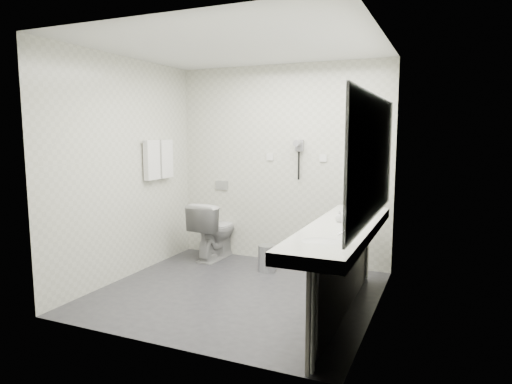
% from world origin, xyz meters
% --- Properties ---
extents(floor, '(2.80, 2.80, 0.00)m').
position_xyz_m(floor, '(0.00, 0.00, 0.00)').
color(floor, '#2D2D32').
rests_on(floor, ground).
extents(ceiling, '(2.80, 2.80, 0.00)m').
position_xyz_m(ceiling, '(0.00, 0.00, 2.50)').
color(ceiling, silver).
rests_on(ceiling, wall_back).
extents(wall_back, '(2.80, 0.00, 2.80)m').
position_xyz_m(wall_back, '(0.00, 1.30, 1.25)').
color(wall_back, beige).
rests_on(wall_back, floor).
extents(wall_front, '(2.80, 0.00, 2.80)m').
position_xyz_m(wall_front, '(0.00, -1.30, 1.25)').
color(wall_front, beige).
rests_on(wall_front, floor).
extents(wall_left, '(0.00, 2.60, 2.60)m').
position_xyz_m(wall_left, '(-1.40, 0.00, 1.25)').
color(wall_left, beige).
rests_on(wall_left, floor).
extents(wall_right, '(0.00, 2.60, 2.60)m').
position_xyz_m(wall_right, '(1.40, 0.00, 1.25)').
color(wall_right, beige).
rests_on(wall_right, floor).
extents(vanity_counter, '(0.55, 2.20, 0.10)m').
position_xyz_m(vanity_counter, '(1.12, -0.20, 0.80)').
color(vanity_counter, silver).
rests_on(vanity_counter, floor).
extents(vanity_panel, '(0.03, 2.15, 0.75)m').
position_xyz_m(vanity_panel, '(1.15, -0.20, 0.38)').
color(vanity_panel, gray).
rests_on(vanity_panel, floor).
extents(vanity_post_near, '(0.06, 0.06, 0.75)m').
position_xyz_m(vanity_post_near, '(1.18, -1.24, 0.38)').
color(vanity_post_near, silver).
rests_on(vanity_post_near, floor).
extents(vanity_post_far, '(0.06, 0.06, 0.75)m').
position_xyz_m(vanity_post_far, '(1.18, 0.84, 0.38)').
color(vanity_post_far, silver).
rests_on(vanity_post_far, floor).
extents(mirror, '(0.02, 2.20, 1.05)m').
position_xyz_m(mirror, '(1.39, -0.20, 1.45)').
color(mirror, '#B2BCC6').
rests_on(mirror, wall_right).
extents(basin_near, '(0.40, 0.31, 0.05)m').
position_xyz_m(basin_near, '(1.12, -0.85, 0.83)').
color(basin_near, silver).
rests_on(basin_near, vanity_counter).
extents(basin_far, '(0.40, 0.31, 0.05)m').
position_xyz_m(basin_far, '(1.12, 0.45, 0.83)').
color(basin_far, silver).
rests_on(basin_far, vanity_counter).
extents(faucet_near, '(0.04, 0.04, 0.15)m').
position_xyz_m(faucet_near, '(1.32, -0.85, 0.92)').
color(faucet_near, silver).
rests_on(faucet_near, vanity_counter).
extents(faucet_far, '(0.04, 0.04, 0.15)m').
position_xyz_m(faucet_far, '(1.32, 0.45, 0.92)').
color(faucet_far, silver).
rests_on(faucet_far, vanity_counter).
extents(soap_bottle_a, '(0.06, 0.06, 0.11)m').
position_xyz_m(soap_bottle_a, '(1.25, -0.11, 0.91)').
color(soap_bottle_a, silver).
rests_on(soap_bottle_a, vanity_counter).
extents(soap_bottle_b, '(0.11, 0.11, 0.10)m').
position_xyz_m(soap_bottle_b, '(1.08, -0.07, 0.90)').
color(soap_bottle_b, silver).
rests_on(soap_bottle_b, vanity_counter).
extents(soap_bottle_c, '(0.06, 0.06, 0.12)m').
position_xyz_m(soap_bottle_c, '(1.14, -0.17, 0.91)').
color(soap_bottle_c, silver).
rests_on(soap_bottle_c, vanity_counter).
extents(glass_left, '(0.08, 0.08, 0.12)m').
position_xyz_m(glass_left, '(1.23, 0.03, 0.91)').
color(glass_left, silver).
rests_on(glass_left, vanity_counter).
extents(toilet, '(0.46, 0.77, 0.76)m').
position_xyz_m(toilet, '(-0.84, 1.04, 0.38)').
color(toilet, silver).
rests_on(toilet, floor).
extents(flush_plate, '(0.18, 0.02, 0.12)m').
position_xyz_m(flush_plate, '(-0.85, 1.29, 0.95)').
color(flush_plate, '#B2B5BA').
rests_on(flush_plate, wall_back).
extents(pedal_bin, '(0.24, 0.24, 0.31)m').
position_xyz_m(pedal_bin, '(0.02, 0.79, 0.15)').
color(pedal_bin, '#B2B5BA').
rests_on(pedal_bin, floor).
extents(bin_lid, '(0.22, 0.22, 0.02)m').
position_xyz_m(bin_lid, '(0.02, 0.79, 0.31)').
color(bin_lid, '#B2B5BA').
rests_on(bin_lid, pedal_bin).
extents(towel_rail, '(0.02, 0.62, 0.02)m').
position_xyz_m(towel_rail, '(-1.35, 0.55, 1.55)').
color(towel_rail, silver).
rests_on(towel_rail, wall_left).
extents(towel_near, '(0.07, 0.24, 0.48)m').
position_xyz_m(towel_near, '(-1.34, 0.41, 1.33)').
color(towel_near, white).
rests_on(towel_near, towel_rail).
extents(towel_far, '(0.07, 0.24, 0.48)m').
position_xyz_m(towel_far, '(-1.34, 0.69, 1.33)').
color(towel_far, white).
rests_on(towel_far, towel_rail).
extents(dryer_cradle, '(0.10, 0.04, 0.14)m').
position_xyz_m(dryer_cradle, '(0.25, 1.27, 1.50)').
color(dryer_cradle, gray).
rests_on(dryer_cradle, wall_back).
extents(dryer_barrel, '(0.08, 0.14, 0.08)m').
position_xyz_m(dryer_barrel, '(0.25, 1.20, 1.53)').
color(dryer_barrel, gray).
rests_on(dryer_barrel, dryer_cradle).
extents(dryer_cord, '(0.02, 0.02, 0.35)m').
position_xyz_m(dryer_cord, '(0.25, 1.26, 1.25)').
color(dryer_cord, black).
rests_on(dryer_cord, dryer_cradle).
extents(switch_plate_a, '(0.09, 0.02, 0.09)m').
position_xyz_m(switch_plate_a, '(-0.15, 1.29, 1.35)').
color(switch_plate_a, silver).
rests_on(switch_plate_a, wall_back).
extents(switch_plate_b, '(0.09, 0.02, 0.09)m').
position_xyz_m(switch_plate_b, '(0.55, 1.29, 1.35)').
color(switch_plate_b, silver).
rests_on(switch_plate_b, wall_back).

